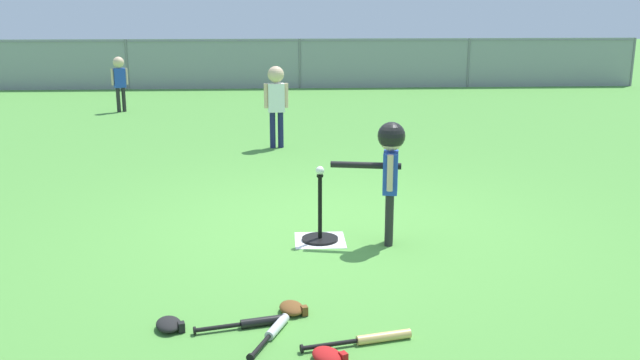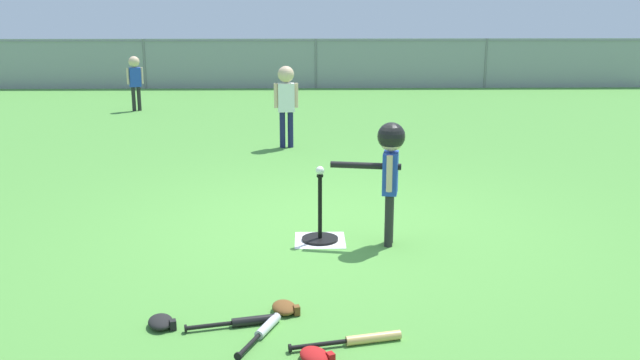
% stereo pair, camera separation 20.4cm
% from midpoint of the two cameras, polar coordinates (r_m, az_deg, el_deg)
% --- Properties ---
extents(ground_plane, '(60.00, 60.00, 0.00)m').
position_cam_midpoint_polar(ground_plane, '(6.57, 1.80, -3.84)').
color(ground_plane, '#51933D').
extents(home_plate, '(0.44, 0.44, 0.01)m').
position_cam_midpoint_polar(home_plate, '(6.22, 0.95, -4.88)').
color(home_plate, white).
rests_on(home_plate, ground_plane).
extents(batting_tee, '(0.32, 0.32, 0.60)m').
position_cam_midpoint_polar(batting_tee, '(6.19, 0.95, -4.13)').
color(batting_tee, black).
rests_on(batting_tee, ground_plane).
extents(baseball_on_tee, '(0.07, 0.07, 0.07)m').
position_cam_midpoint_polar(baseball_on_tee, '(6.04, 0.97, 0.77)').
color(baseball_on_tee, white).
rests_on(baseball_on_tee, batting_tee).
extents(batter_child, '(0.62, 0.30, 1.07)m').
position_cam_midpoint_polar(batter_child, '(5.95, 6.63, 1.72)').
color(batter_child, '#262626').
rests_on(batter_child, ground_plane).
extents(fielder_deep_right, '(0.28, 0.20, 1.02)m').
position_cam_midpoint_polar(fielder_deep_right, '(13.70, -14.34, 8.17)').
color(fielder_deep_right, '#262626').
rests_on(fielder_deep_right, ground_plane).
extents(fielder_near_right, '(0.34, 0.23, 1.15)m').
position_cam_midpoint_polar(fielder_near_right, '(9.94, -2.17, 6.85)').
color(fielder_near_right, '#191E4C').
rests_on(fielder_near_right, ground_plane).
extents(spare_bat_silver, '(0.26, 0.55, 0.06)m').
position_cam_midpoint_polar(spare_bat_silver, '(4.57, -3.26, -12.04)').
color(spare_bat_silver, silver).
rests_on(spare_bat_silver, ground_plane).
extents(spare_bat_wood, '(0.71, 0.22, 0.06)m').
position_cam_midpoint_polar(spare_bat_wood, '(4.46, 4.76, -12.73)').
color(spare_bat_wood, '#DBB266').
rests_on(spare_bat_wood, ground_plane).
extents(spare_bat_black, '(0.59, 0.20, 0.06)m').
position_cam_midpoint_polar(spare_bat_black, '(4.68, -4.84, -11.36)').
color(spare_bat_black, black).
rests_on(spare_bat_black, ground_plane).
extents(glove_by_plate, '(0.22, 0.26, 0.07)m').
position_cam_midpoint_polar(glove_by_plate, '(4.74, -11.51, -11.20)').
color(glove_by_plate, black).
rests_on(glove_by_plate, ground_plane).
extents(glove_tossed_aside, '(0.24, 0.27, 0.07)m').
position_cam_midpoint_polar(glove_tossed_aside, '(4.25, 1.03, -14.05)').
color(glove_tossed_aside, '#B21919').
rests_on(glove_tossed_aside, ground_plane).
extents(glove_outfield_drop, '(0.22, 0.25, 0.07)m').
position_cam_midpoint_polar(glove_outfield_drop, '(4.85, -1.65, -10.29)').
color(glove_outfield_drop, brown).
rests_on(glove_outfield_drop, ground_plane).
extents(outfield_fence, '(16.06, 0.06, 1.15)m').
position_cam_midpoint_polar(outfield_fence, '(16.71, 0.02, 9.54)').
color(outfield_fence, slate).
rests_on(outfield_fence, ground_plane).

